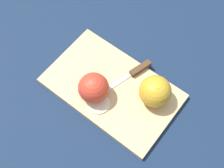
{
  "coord_description": "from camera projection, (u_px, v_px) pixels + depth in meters",
  "views": [
    {
      "loc": [
        -0.3,
        0.26,
        0.81
      ],
      "look_at": [
        0.0,
        0.0,
        0.04
      ],
      "focal_mm": 50.0,
      "sensor_mm": 36.0,
      "label": 1
    }
  ],
  "objects": [
    {
      "name": "cutting_board",
      "position": [
        112.0,
        88.0,
        0.9
      ],
      "size": [
        0.41,
        0.3,
        0.02
      ],
      "color": "tan",
      "rests_on": "ground_plane"
    },
    {
      "name": "apple_slice",
      "position": [
        99.0,
        104.0,
        0.86
      ],
      "size": [
        0.06,
        0.06,
        0.01
      ],
      "color": "beige",
      "rests_on": "cutting_board"
    },
    {
      "name": "apple_half_right",
      "position": [
        94.0,
        88.0,
        0.84
      ],
      "size": [
        0.09,
        0.09,
        0.09
      ],
      "rotation": [
        0.0,
        0.0,
        5.23
      ],
      "color": "red",
      "rests_on": "cutting_board"
    },
    {
      "name": "ground_plane",
      "position": [
        112.0,
        90.0,
        0.9
      ],
      "size": [
        4.0,
        4.0,
        0.0
      ],
      "primitive_type": "plane",
      "color": "#14233D"
    },
    {
      "name": "knife",
      "position": [
        137.0,
        71.0,
        0.91
      ],
      "size": [
        0.03,
        0.16,
        0.02
      ],
      "rotation": [
        0.0,
        0.0,
        1.48
      ],
      "color": "silver",
      "rests_on": "cutting_board"
    },
    {
      "name": "apple_half_left",
      "position": [
        155.0,
        91.0,
        0.83
      ],
      "size": [
        0.09,
        0.09,
        0.09
      ],
      "rotation": [
        0.0,
        0.0,
        2.64
      ],
      "color": "gold",
      "rests_on": "cutting_board"
    }
  ]
}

